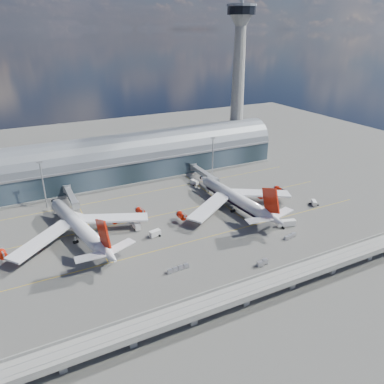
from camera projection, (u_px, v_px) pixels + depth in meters
name	position (u px, v px, depth m)	size (l,w,h in m)	color
ground	(177.00, 232.00, 172.52)	(500.00, 500.00, 0.00)	#474744
taxi_lines	(159.00, 213.00, 190.59)	(200.00, 80.12, 0.01)	gold
terminal	(124.00, 161.00, 231.74)	(200.00, 30.00, 28.00)	#1F2C34
control_tower	(238.00, 84.00, 255.02)	(19.00, 19.00, 103.00)	gray
guideway	(246.00, 291.00, 125.44)	(220.00, 8.50, 7.20)	gray
floodlight_mast_left	(43.00, 183.00, 191.28)	(3.00, 0.70, 25.70)	gray
floodlight_mast_right	(213.00, 156.00, 232.78)	(3.00, 0.70, 25.70)	gray
airliner_left	(80.00, 227.00, 164.53)	(66.19, 69.69, 21.31)	white
airliner_right	(236.00, 199.00, 193.04)	(66.25, 69.25, 21.96)	white
jet_bridge_left	(71.00, 195.00, 198.21)	(4.40, 28.00, 7.25)	gray
jet_bridge_right	(203.00, 173.00, 229.28)	(4.40, 32.00, 7.25)	gray
service_truck_0	(136.00, 225.00, 175.72)	(2.74, 7.36, 3.03)	silver
service_truck_1	(155.00, 233.00, 168.77)	(5.44, 3.32, 2.94)	silver
service_truck_2	(286.00, 223.00, 177.34)	(9.15, 4.89, 3.19)	silver
service_truck_3	(314.00, 203.00, 198.97)	(4.25, 5.43, 2.48)	silver
service_truck_4	(194.00, 182.00, 225.05)	(3.79, 5.50, 2.92)	silver
service_truck_5	(78.00, 216.00, 184.27)	(5.38, 6.26, 2.92)	silver
cargo_train_0	(263.00, 263.00, 148.42)	(5.86, 2.94, 1.91)	gray
cargo_train_1	(178.00, 269.00, 145.11)	(9.45, 2.06, 1.56)	gray
cargo_train_2	(290.00, 236.00, 167.74)	(7.06, 2.65, 1.55)	gray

